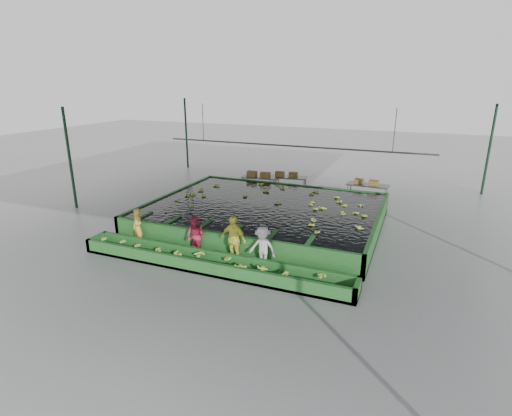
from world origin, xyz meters
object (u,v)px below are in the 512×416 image
at_px(flotation_tank, 264,213).
at_px(worker_d, 263,248).
at_px(box_stack_left, 259,177).
at_px(worker_b, 196,237).
at_px(packing_table_left, 261,185).
at_px(sorting_trough, 210,263).
at_px(packing_table_mid, 288,185).
at_px(box_stack_right, 366,184).
at_px(worker_c, 233,240).
at_px(worker_a, 138,227).
at_px(packing_table_right, 367,193).
at_px(box_stack_mid, 286,177).

xyz_separation_m(flotation_tank, worker_d, (1.60, -4.30, 0.30)).
bearing_deg(box_stack_left, worker_b, -82.81).
bearing_deg(box_stack_left, packing_table_left, 29.66).
bearing_deg(sorting_trough, packing_table_left, 101.72).
xyz_separation_m(packing_table_left, packing_table_mid, (1.44, 0.63, -0.00)).
xyz_separation_m(worker_d, box_stack_right, (2.16, 9.36, 0.22)).
xyz_separation_m(flotation_tank, box_stack_left, (-2.14, 4.58, 0.51)).
distance_m(packing_table_left, packing_table_mid, 1.57).
xyz_separation_m(worker_c, packing_table_left, (-2.52, 8.95, -0.39)).
xyz_separation_m(worker_a, worker_d, (5.20, 0.00, 0.00)).
bearing_deg(worker_d, flotation_tank, 113.28).
xyz_separation_m(sorting_trough, worker_a, (-3.60, 0.80, 0.50)).
distance_m(flotation_tank, packing_table_right, 6.40).
bearing_deg(packing_table_right, box_stack_right, -142.47).
bearing_deg(packing_table_left, packing_table_right, 4.63).
bearing_deg(packing_table_right, box_stack_mid, 178.80).
height_order(worker_a, worker_d, same).
relative_size(packing_table_mid, box_stack_left, 1.56).
xyz_separation_m(worker_d, packing_table_mid, (-2.19, 9.57, -0.27)).
bearing_deg(packing_table_left, sorting_trough, -78.28).
bearing_deg(flotation_tank, packing_table_left, 113.52).
bearing_deg(box_stack_right, worker_c, -109.22).
xyz_separation_m(worker_b, box_stack_right, (4.79, 9.36, 0.21)).
height_order(flotation_tank, worker_a, worker_a).
bearing_deg(sorting_trough, worker_a, 167.47).
relative_size(worker_b, box_stack_mid, 1.20).
bearing_deg(worker_c, packing_table_right, 80.44).
distance_m(packing_table_mid, box_stack_mid, 0.49).
distance_m(worker_b, worker_d, 2.62).
bearing_deg(packing_table_mid, box_stack_right, -2.81).
relative_size(worker_a, worker_d, 1.00).
bearing_deg(worker_a, sorting_trough, 11.52).
bearing_deg(packing_table_right, box_stack_left, -174.82).
distance_m(worker_a, packing_table_right, 12.01).
bearing_deg(worker_a, worker_b, 24.05).
relative_size(worker_b, packing_table_mid, 0.72).
bearing_deg(box_stack_mid, worker_c, -82.89).
relative_size(worker_a, worker_c, 0.86).
relative_size(flotation_tank, packing_table_right, 4.69).
xyz_separation_m(worker_d, box_stack_left, (-3.74, 8.88, 0.21)).
bearing_deg(worker_a, packing_table_left, 104.05).
xyz_separation_m(sorting_trough, packing_table_left, (-2.02, 9.75, 0.23)).
bearing_deg(worker_a, box_stack_mid, 97.01).
height_order(worker_d, packing_table_right, worker_d).
distance_m(sorting_trough, packing_table_mid, 10.39).
distance_m(worker_d, box_stack_mid, 9.79).
distance_m(worker_a, worker_b, 2.58).
bearing_deg(box_stack_right, worker_a, -128.20).
bearing_deg(packing_table_mid, sorting_trough, -86.79).
bearing_deg(packing_table_left, worker_b, -83.62).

